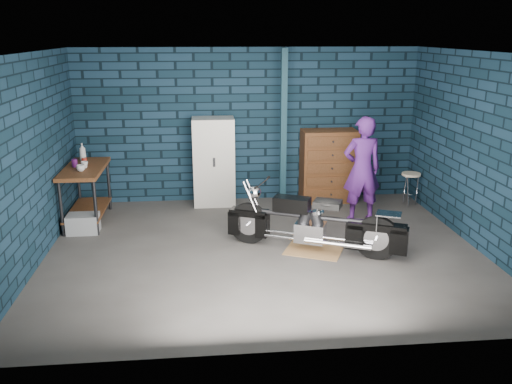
% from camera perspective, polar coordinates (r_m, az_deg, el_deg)
% --- Properties ---
extents(ground, '(6.00, 6.00, 0.00)m').
position_cam_1_polar(ground, '(7.64, 0.83, -6.19)').
color(ground, '#4D4B48').
rests_on(ground, ground).
extents(room_walls, '(6.02, 5.01, 2.71)m').
position_cam_1_polar(room_walls, '(7.67, 0.42, 8.68)').
color(room_walls, '#0E222E').
rests_on(room_walls, ground).
extents(support_post, '(0.10, 0.10, 2.70)m').
position_cam_1_polar(support_post, '(9.19, 2.91, 6.49)').
color(support_post, '#13303B').
rests_on(support_post, ground).
extents(workbench, '(0.60, 1.40, 0.91)m').
position_cam_1_polar(workbench, '(9.04, -17.41, -0.27)').
color(workbench, brown).
rests_on(workbench, ground).
extents(drip_mat, '(0.93, 0.84, 0.01)m').
position_cam_1_polar(drip_mat, '(7.68, 6.08, -6.14)').
color(drip_mat, olive).
rests_on(drip_mat, ground).
extents(motorcycle, '(2.19, 1.42, 0.94)m').
position_cam_1_polar(motorcycle, '(7.51, 6.19, -2.84)').
color(motorcycle, black).
rests_on(motorcycle, ground).
extents(person, '(0.64, 0.43, 1.69)m').
position_cam_1_polar(person, '(8.79, 11.10, 2.37)').
color(person, '#56217D').
rests_on(person, ground).
extents(storage_bin, '(0.46, 0.33, 0.29)m').
position_cam_1_polar(storage_bin, '(8.66, -17.73, -3.19)').
color(storage_bin, gray).
rests_on(storage_bin, ground).
extents(locker, '(0.72, 0.51, 1.54)m').
position_cam_1_polar(locker, '(9.49, -4.47, 3.18)').
color(locker, beige).
rests_on(locker, ground).
extents(tool_chest, '(0.97, 0.54, 1.29)m').
position_cam_1_polar(tool_chest, '(9.77, 7.64, 2.74)').
color(tool_chest, brown).
rests_on(tool_chest, ground).
extents(shop_stool, '(0.36, 0.36, 0.59)m').
position_cam_1_polar(shop_stool, '(9.85, 15.90, 0.25)').
color(shop_stool, beige).
rests_on(shop_stool, ground).
extents(cup_a, '(0.16, 0.16, 0.10)m').
position_cam_1_polar(cup_a, '(8.65, -17.97, 2.41)').
color(cup_a, beige).
rests_on(cup_a, workbench).
extents(cup_b, '(0.13, 0.13, 0.10)m').
position_cam_1_polar(cup_b, '(8.85, -17.61, 2.76)').
color(cup_b, beige).
rests_on(cup_b, workbench).
extents(mug_purple, '(0.10, 0.10, 0.12)m').
position_cam_1_polar(mug_purple, '(8.97, -18.55, 2.91)').
color(mug_purple, '#641B6C').
rests_on(mug_purple, workbench).
extents(mug_red, '(0.10, 0.10, 0.11)m').
position_cam_1_polar(mug_red, '(9.05, -17.62, 3.08)').
color(mug_red, '#A72416').
rests_on(mug_red, workbench).
extents(bottle, '(0.11, 0.11, 0.29)m').
position_cam_1_polar(bottle, '(9.37, -17.80, 4.06)').
color(bottle, gray).
rests_on(bottle, workbench).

